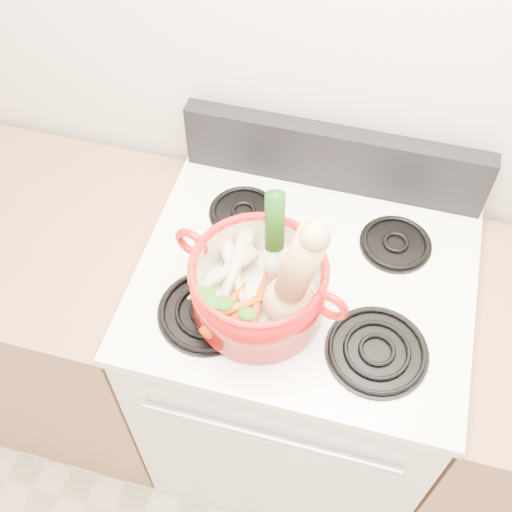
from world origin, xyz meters
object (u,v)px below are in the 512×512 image
(dutch_oven, at_px, (258,286))
(squash, at_px, (290,275))
(stove_body, at_px, (295,369))
(leek, at_px, (273,241))

(dutch_oven, distance_m, squash, 0.12)
(stove_body, xyz_separation_m, squash, (-0.01, -0.14, 0.68))
(stove_body, xyz_separation_m, leek, (-0.07, -0.06, 0.67))
(dutch_oven, relative_size, squash, 1.05)
(dutch_oven, bearing_deg, squash, -1.26)
(stove_body, height_order, squash, squash)
(leek, bearing_deg, stove_body, 25.00)
(squash, bearing_deg, dutch_oven, 142.62)
(stove_body, relative_size, squash, 3.32)
(dutch_oven, bearing_deg, leek, 88.88)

